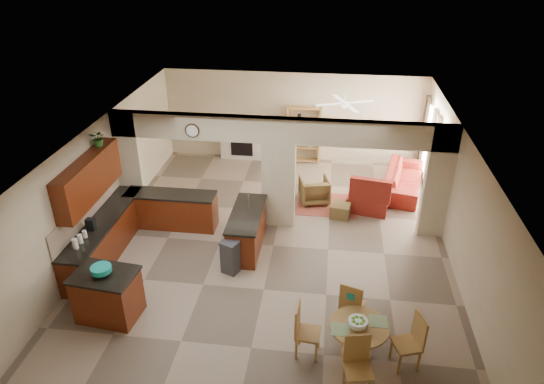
# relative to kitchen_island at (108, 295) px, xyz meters

# --- Properties ---
(floor) EXTENTS (10.00, 10.00, 0.00)m
(floor) POSITION_rel_kitchen_island_xyz_m (2.80, 2.71, -0.50)
(floor) COLOR #87725E
(floor) RESTS_ON ground
(ceiling) EXTENTS (10.00, 10.00, 0.00)m
(ceiling) POSITION_rel_kitchen_island_xyz_m (2.80, 2.71, 2.30)
(ceiling) COLOR white
(ceiling) RESTS_ON wall_back
(wall_back) EXTENTS (8.00, 0.00, 8.00)m
(wall_back) POSITION_rel_kitchen_island_xyz_m (2.80, 7.71, 0.90)
(wall_back) COLOR #CCB395
(wall_back) RESTS_ON floor
(wall_front) EXTENTS (8.00, 0.00, 8.00)m
(wall_front) POSITION_rel_kitchen_island_xyz_m (2.80, -2.29, 0.90)
(wall_front) COLOR #CCB395
(wall_front) RESTS_ON floor
(wall_left) EXTENTS (0.00, 10.00, 10.00)m
(wall_left) POSITION_rel_kitchen_island_xyz_m (-1.20, 2.71, 0.90)
(wall_left) COLOR #CCB395
(wall_left) RESTS_ON floor
(wall_right) EXTENTS (0.00, 10.00, 10.00)m
(wall_right) POSITION_rel_kitchen_island_xyz_m (6.80, 2.71, 0.90)
(wall_right) COLOR #CCB395
(wall_right) RESTS_ON floor
(partition_left_pier) EXTENTS (0.60, 0.25, 2.80)m
(partition_left_pier) POSITION_rel_kitchen_island_xyz_m (-0.90, 3.71, 0.90)
(partition_left_pier) COLOR #CCB395
(partition_left_pier) RESTS_ON floor
(partition_center_pier) EXTENTS (0.80, 0.25, 2.20)m
(partition_center_pier) POSITION_rel_kitchen_island_xyz_m (2.80, 3.71, 0.60)
(partition_center_pier) COLOR #CCB395
(partition_center_pier) RESTS_ON floor
(partition_right_pier) EXTENTS (0.60, 0.25, 2.80)m
(partition_right_pier) POSITION_rel_kitchen_island_xyz_m (6.50, 3.71, 0.90)
(partition_right_pier) COLOR #CCB395
(partition_right_pier) RESTS_ON floor
(partition_header) EXTENTS (8.00, 0.25, 0.60)m
(partition_header) POSITION_rel_kitchen_island_xyz_m (2.80, 3.71, 2.00)
(partition_header) COLOR #CCB395
(partition_header) RESTS_ON partition_center_pier
(kitchen_counter) EXTENTS (2.52, 3.29, 1.48)m
(kitchen_counter) POSITION_rel_kitchen_island_xyz_m (-0.46, 2.46, -0.03)
(kitchen_counter) COLOR #3F1607
(kitchen_counter) RESTS_ON floor
(upper_cabinets) EXTENTS (0.35, 2.40, 0.90)m
(upper_cabinets) POSITION_rel_kitchen_island_xyz_m (-1.02, 1.91, 1.42)
(upper_cabinets) COLOR #3F1607
(upper_cabinets) RESTS_ON wall_left
(peninsula) EXTENTS (0.70, 1.85, 0.91)m
(peninsula) POSITION_rel_kitchen_island_xyz_m (2.20, 2.60, -0.04)
(peninsula) COLOR #3F1607
(peninsula) RESTS_ON floor
(wall_clock) EXTENTS (0.34, 0.03, 0.34)m
(wall_clock) POSITION_rel_kitchen_island_xyz_m (0.80, 3.56, 1.95)
(wall_clock) COLOR #522B1B
(wall_clock) RESTS_ON partition_header
(rug) EXTENTS (1.60, 1.30, 0.01)m
(rug) POSITION_rel_kitchen_island_xyz_m (4.00, 4.81, -0.49)
(rug) COLOR #954436
(rug) RESTS_ON floor
(fireplace) EXTENTS (1.60, 0.35, 1.20)m
(fireplace) POSITION_rel_kitchen_island_xyz_m (1.20, 7.55, 0.12)
(fireplace) COLOR beige
(fireplace) RESTS_ON floor
(shelving_unit) EXTENTS (1.00, 0.32, 1.80)m
(shelving_unit) POSITION_rel_kitchen_island_xyz_m (3.15, 7.53, 0.40)
(shelving_unit) COLOR olive
(shelving_unit) RESTS_ON floor
(window_a) EXTENTS (0.02, 0.90, 1.90)m
(window_a) POSITION_rel_kitchen_island_xyz_m (6.77, 5.01, 0.70)
(window_a) COLOR white
(window_a) RESTS_ON wall_right
(window_b) EXTENTS (0.02, 0.90, 1.90)m
(window_b) POSITION_rel_kitchen_island_xyz_m (6.77, 6.71, 0.70)
(window_b) COLOR white
(window_b) RESTS_ON wall_right
(glazed_door) EXTENTS (0.02, 0.70, 2.10)m
(glazed_door) POSITION_rel_kitchen_island_xyz_m (6.77, 5.86, 0.55)
(glazed_door) COLOR white
(glazed_door) RESTS_ON wall_right
(drape_a_left) EXTENTS (0.10, 0.28, 2.30)m
(drape_a_left) POSITION_rel_kitchen_island_xyz_m (6.73, 4.41, 0.70)
(drape_a_left) COLOR #3A1717
(drape_a_left) RESTS_ON wall_right
(drape_a_right) EXTENTS (0.10, 0.28, 2.30)m
(drape_a_right) POSITION_rel_kitchen_island_xyz_m (6.73, 5.61, 0.70)
(drape_a_right) COLOR #3A1717
(drape_a_right) RESTS_ON wall_right
(drape_b_left) EXTENTS (0.10, 0.28, 2.30)m
(drape_b_left) POSITION_rel_kitchen_island_xyz_m (6.73, 6.11, 0.70)
(drape_b_left) COLOR #3A1717
(drape_b_left) RESTS_ON wall_right
(drape_b_right) EXTENTS (0.10, 0.28, 2.30)m
(drape_b_right) POSITION_rel_kitchen_island_xyz_m (6.73, 7.31, 0.70)
(drape_b_right) COLOR #3A1717
(drape_b_right) RESTS_ON wall_right
(ceiling_fan) EXTENTS (1.00, 1.00, 0.10)m
(ceiling_fan) POSITION_rel_kitchen_island_xyz_m (4.30, 5.71, 2.06)
(ceiling_fan) COLOR white
(ceiling_fan) RESTS_ON ceiling
(kitchen_island) EXTENTS (1.22, 0.93, 0.99)m
(kitchen_island) POSITION_rel_kitchen_island_xyz_m (0.00, 0.00, 0.00)
(kitchen_island) COLOR #3F1607
(kitchen_island) RESTS_ON floor
(teal_bowl) EXTENTS (0.37, 0.37, 0.18)m
(teal_bowl) POSITION_rel_kitchen_island_xyz_m (-0.01, -0.02, 0.58)
(teal_bowl) COLOR teal
(teal_bowl) RESTS_ON kitchen_island
(trash_can) EXTENTS (0.42, 0.39, 0.71)m
(trash_can) POSITION_rel_kitchen_island_xyz_m (2.00, 1.62, -0.14)
(trash_can) COLOR #313033
(trash_can) RESTS_ON floor
(dining_table) EXTENTS (1.01, 1.01, 0.69)m
(dining_table) POSITION_rel_kitchen_island_xyz_m (4.64, -0.42, -0.03)
(dining_table) COLOR olive
(dining_table) RESTS_ON floor
(fruit_bowl) EXTENTS (0.33, 0.33, 0.17)m
(fruit_bowl) POSITION_rel_kitchen_island_xyz_m (4.60, -0.46, 0.28)
(fruit_bowl) COLOR #64C229
(fruit_bowl) RESTS_ON dining_table
(sofa) EXTENTS (2.52, 1.39, 0.70)m
(sofa) POSITION_rel_kitchen_island_xyz_m (6.10, 5.93, -0.15)
(sofa) COLOR maroon
(sofa) RESTS_ON floor
(chaise) EXTENTS (1.18, 1.03, 0.42)m
(chaise) POSITION_rel_kitchen_island_xyz_m (5.06, 4.74, -0.29)
(chaise) COLOR maroon
(chaise) RESTS_ON floor
(armchair) EXTENTS (0.91, 0.93, 0.70)m
(armchair) POSITION_rel_kitchen_island_xyz_m (3.63, 4.96, -0.15)
(armchair) COLOR maroon
(armchair) RESTS_ON floor
(ottoman) EXTENTS (0.56, 0.56, 0.36)m
(ottoman) POSITION_rel_kitchen_island_xyz_m (4.34, 4.26, -0.32)
(ottoman) COLOR maroon
(ottoman) RESTS_ON floor
(plant) EXTENTS (0.35, 0.30, 0.37)m
(plant) POSITION_rel_kitchen_island_xyz_m (-1.02, 2.61, 2.06)
(plant) COLOR #134813
(plant) RESTS_ON upper_cabinets
(chair_north) EXTENTS (0.53, 0.53, 1.02)m
(chair_north) POSITION_rel_kitchen_island_xyz_m (4.53, 0.26, 0.06)
(chair_north) COLOR olive
(chair_north) RESTS_ON floor
(chair_east) EXTENTS (0.53, 0.53, 1.02)m
(chair_east) POSITION_rel_kitchen_island_xyz_m (5.51, -0.49, 0.06)
(chair_east) COLOR olive
(chair_east) RESTS_ON floor
(chair_south) EXTENTS (0.50, 0.50, 1.02)m
(chair_south) POSITION_rel_kitchen_island_xyz_m (4.60, -1.09, 0.06)
(chair_south) COLOR olive
(chair_south) RESTS_ON floor
(chair_west) EXTENTS (0.45, 0.45, 1.02)m
(chair_west) POSITION_rel_kitchen_island_xyz_m (3.70, -0.46, 0.06)
(chair_west) COLOR olive
(chair_west) RESTS_ON floor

